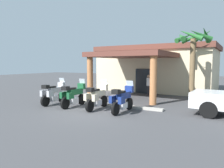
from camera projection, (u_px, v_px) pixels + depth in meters
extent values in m
plane|color=#424244|center=(92.00, 112.00, 11.33)|extent=(80.00, 80.00, 0.00)
cube|color=beige|center=(158.00, 71.00, 21.03)|extent=(10.60, 6.80, 3.74)
cube|color=#1E2328|center=(145.00, 81.00, 18.33)|extent=(1.80, 0.17, 2.10)
cube|color=brown|center=(133.00, 55.00, 16.01)|extent=(5.83, 5.32, 0.35)
cylinder|color=#B27042|center=(90.00, 78.00, 15.58)|extent=(0.43, 0.43, 3.02)
cylinder|color=#B27042|center=(153.00, 80.00, 13.09)|extent=(0.43, 0.43, 3.02)
cube|color=brown|center=(159.00, 49.00, 20.84)|extent=(11.01, 7.22, 0.44)
cylinder|color=black|center=(62.00, 97.00, 14.09)|extent=(0.18, 0.67, 0.66)
cylinder|color=black|center=(45.00, 101.00, 12.70)|extent=(0.18, 0.67, 0.66)
cube|color=silver|center=(54.00, 98.00, 13.37)|extent=(0.36, 0.58, 0.32)
cube|color=#B2B2B7|center=(55.00, 90.00, 13.46)|extent=(0.37, 1.17, 0.34)
cube|color=black|center=(51.00, 87.00, 13.12)|extent=(0.32, 0.62, 0.10)
cube|color=#B2B2B7|center=(61.00, 85.00, 14.00)|extent=(0.45, 0.27, 0.36)
cube|color=#B2BCC6|center=(62.00, 81.00, 14.04)|extent=(0.41, 0.14, 0.36)
cube|color=#B2B2B7|center=(44.00, 93.00, 12.90)|extent=(0.21, 0.45, 0.36)
cube|color=#B2B2B7|center=(50.00, 94.00, 12.68)|extent=(0.21, 0.45, 0.36)
cube|color=black|center=(45.00, 87.00, 12.66)|extent=(0.38, 0.34, 0.22)
cylinder|color=black|center=(82.00, 99.00, 13.29)|extent=(0.14, 0.66, 0.66)
cylinder|color=black|center=(65.00, 103.00, 11.94)|extent=(0.14, 0.66, 0.66)
cube|color=silver|center=(74.00, 100.00, 12.59)|extent=(0.32, 0.56, 0.32)
cube|color=#19512D|center=(75.00, 92.00, 12.67)|extent=(0.31, 1.15, 0.34)
cube|color=black|center=(71.00, 89.00, 12.35)|extent=(0.28, 0.60, 0.10)
cube|color=#19512D|center=(81.00, 86.00, 13.20)|extent=(0.44, 0.24, 0.36)
cube|color=#B2BCC6|center=(82.00, 82.00, 13.24)|extent=(0.40, 0.12, 0.36)
cube|color=#19512D|center=(63.00, 95.00, 12.15)|extent=(0.18, 0.44, 0.36)
cube|color=#19512D|center=(70.00, 96.00, 11.90)|extent=(0.18, 0.44, 0.36)
cube|color=black|center=(65.00, 88.00, 11.90)|extent=(0.36, 0.32, 0.22)
cylinder|color=black|center=(104.00, 101.00, 12.60)|extent=(0.17, 0.67, 0.66)
cylinder|color=black|center=(90.00, 106.00, 11.22)|extent=(0.17, 0.67, 0.66)
cube|color=silver|center=(97.00, 103.00, 11.88)|extent=(0.34, 0.57, 0.32)
cube|color=beige|center=(98.00, 93.00, 11.97)|extent=(0.35, 1.16, 0.34)
cube|color=black|center=(95.00, 90.00, 11.64)|extent=(0.31, 0.61, 0.10)
cube|color=beige|center=(104.00, 87.00, 12.50)|extent=(0.45, 0.26, 0.36)
cube|color=#B2BCC6|center=(104.00, 83.00, 12.55)|extent=(0.40, 0.13, 0.36)
cube|color=beige|center=(87.00, 97.00, 11.43)|extent=(0.20, 0.45, 0.36)
cube|color=beige|center=(95.00, 98.00, 11.20)|extent=(0.20, 0.45, 0.36)
cube|color=black|center=(90.00, 90.00, 11.18)|extent=(0.37, 0.33, 0.22)
cylinder|color=black|center=(129.00, 104.00, 11.79)|extent=(0.16, 0.66, 0.66)
cylinder|color=black|center=(115.00, 109.00, 10.45)|extent=(0.16, 0.66, 0.66)
cube|color=silver|center=(123.00, 105.00, 11.10)|extent=(0.33, 0.57, 0.32)
cube|color=navy|center=(124.00, 95.00, 11.18)|extent=(0.33, 1.16, 0.34)
cube|color=black|center=(121.00, 92.00, 10.86)|extent=(0.29, 0.61, 0.10)
cube|color=navy|center=(129.00, 89.00, 11.69)|extent=(0.45, 0.25, 0.36)
cube|color=#B2BCC6|center=(130.00, 84.00, 11.74)|extent=(0.40, 0.13, 0.36)
cube|color=navy|center=(112.00, 99.00, 10.67)|extent=(0.19, 0.44, 0.36)
cube|color=navy|center=(122.00, 100.00, 10.41)|extent=(0.19, 0.44, 0.36)
cube|color=black|center=(116.00, 92.00, 10.42)|extent=(0.37, 0.33, 0.22)
cylinder|color=black|center=(149.00, 91.00, 16.54)|extent=(0.14, 0.14, 0.83)
cylinder|color=black|center=(148.00, 91.00, 16.71)|extent=(0.14, 0.14, 0.83)
cylinder|color=white|center=(149.00, 82.00, 16.56)|extent=(0.32, 0.32, 0.59)
cylinder|color=white|center=(150.00, 82.00, 16.34)|extent=(0.09, 0.09, 0.56)
cylinder|color=white|center=(148.00, 81.00, 16.77)|extent=(0.09, 0.09, 0.56)
sphere|color=tan|center=(149.00, 76.00, 16.52)|extent=(0.23, 0.23, 0.23)
cylinder|color=black|center=(214.00, 104.00, 11.31)|extent=(0.82, 0.31, 0.80)
cylinder|color=black|center=(209.00, 110.00, 9.90)|extent=(0.82, 0.31, 0.80)
cylinder|color=brown|center=(192.00, 70.00, 14.59)|extent=(0.37, 0.37, 4.22)
cone|color=#236028|center=(206.00, 34.00, 13.90)|extent=(0.59, 1.62, 1.03)
cone|color=#236028|center=(201.00, 37.00, 14.77)|extent=(1.56, 1.14, 0.97)
cone|color=#236028|center=(193.00, 38.00, 15.13)|extent=(1.66, 0.63, 0.85)
cone|color=#236028|center=(184.00, 37.00, 15.07)|extent=(1.17, 1.56, 0.90)
cone|color=#236028|center=(181.00, 37.00, 14.49)|extent=(0.92, 1.64, 0.85)
cone|color=#236028|center=(191.00, 34.00, 13.71)|extent=(1.63, 0.48, 0.96)
cone|color=#236028|center=(201.00, 35.00, 13.60)|extent=(1.46, 1.34, 0.86)
cube|color=#ADA89E|center=(97.00, 103.00, 13.39)|extent=(8.38, 0.36, 0.12)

